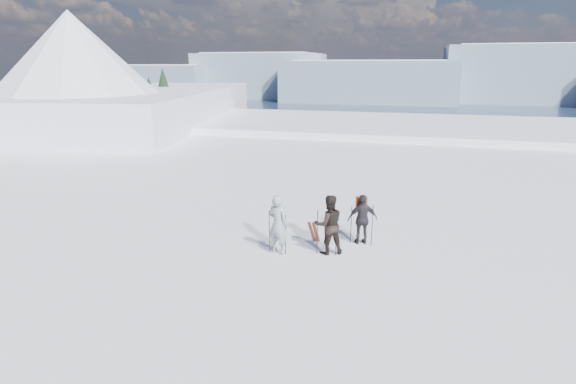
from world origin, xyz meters
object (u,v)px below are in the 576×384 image
(skier_grey, at_px, (278,224))
(skier_pack, at_px, (363,219))
(skier_dark, at_px, (329,224))
(skis_loose, at_px, (314,231))

(skier_grey, height_order, skier_pack, skier_grey)
(skier_grey, bearing_deg, skier_dark, -147.23)
(skier_pack, xyz_separation_m, skis_loose, (-1.63, 0.59, -0.77))
(skier_grey, distance_m, skier_dark, 1.47)
(skier_grey, relative_size, skier_pack, 1.13)
(skier_grey, relative_size, skier_dark, 1.00)
(skier_dark, bearing_deg, skis_loose, -89.55)
(skier_grey, bearing_deg, skis_loose, -90.37)
(skier_grey, xyz_separation_m, skis_loose, (0.65, 1.97, -0.87))
(skier_dark, distance_m, skier_pack, 1.33)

